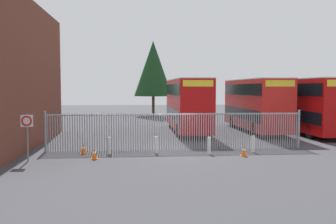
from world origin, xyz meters
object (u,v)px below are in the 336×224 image
(double_decker_bus_behind_fence_left, at_px, (304,103))
(traffic_cone_by_gate, at_px, (83,149))
(bollard_near_right, at_px, (209,145))
(speed_limit_sign_post, at_px, (27,126))
(double_decker_bus_behind_fence_right, at_px, (187,103))
(bollard_near_left, at_px, (109,146))
(traffic_cone_near_kerb, at_px, (94,154))
(traffic_cone_mid_forecourt, at_px, (244,151))
(bollard_center_front, at_px, (156,145))
(double_decker_bus_near_gate, at_px, (255,103))
(bollard_far_right, at_px, (253,144))

(double_decker_bus_behind_fence_left, distance_m, traffic_cone_by_gate, 18.47)
(bollard_near_right, height_order, speed_limit_sign_post, speed_limit_sign_post)
(double_decker_bus_behind_fence_right, xyz_separation_m, bollard_near_left, (-5.78, -9.98, -1.95))
(traffic_cone_near_kerb, distance_m, speed_limit_sign_post, 3.59)
(double_decker_bus_behind_fence_right, distance_m, bollard_near_left, 11.70)
(bollard_near_right, distance_m, traffic_cone_mid_forecourt, 1.94)
(double_decker_bus_behind_fence_left, xyz_separation_m, bollard_center_front, (-12.51, -8.11, -1.95))
(traffic_cone_near_kerb, bearing_deg, traffic_cone_mid_forecourt, 1.08)
(traffic_cone_mid_forecourt, bearing_deg, bollard_near_right, 154.41)
(traffic_cone_by_gate, bearing_deg, traffic_cone_near_kerb, -64.67)
(double_decker_bus_near_gate, height_order, bollard_near_right, double_decker_bus_near_gate)
(bollard_near_right, distance_m, traffic_cone_by_gate, 7.04)
(double_decker_bus_near_gate, distance_m, traffic_cone_near_kerb, 16.77)
(traffic_cone_by_gate, xyz_separation_m, speed_limit_sign_post, (-2.46, -2.03, 1.49))
(bollard_center_front, relative_size, traffic_cone_by_gate, 1.61)
(double_decker_bus_behind_fence_right, distance_m, bollard_center_front, 10.64)
(bollard_near_left, xyz_separation_m, bollard_center_front, (2.60, 0.02, 0.00))
(bollard_near_right, relative_size, speed_limit_sign_post, 0.40)
(double_decker_bus_behind_fence_right, distance_m, traffic_cone_near_kerb, 13.28)
(double_decker_bus_near_gate, bearing_deg, double_decker_bus_behind_fence_right, 178.59)
(double_decker_bus_behind_fence_right, xyz_separation_m, traffic_cone_mid_forecourt, (1.51, -11.26, -2.13))
(traffic_cone_mid_forecourt, bearing_deg, double_decker_bus_near_gate, 68.96)
(bollard_near_right, relative_size, bollard_far_right, 1.00)
(traffic_cone_mid_forecourt, xyz_separation_m, speed_limit_sign_post, (-11.21, -0.52, 1.49))
(bollard_center_front, bearing_deg, traffic_cone_near_kerb, -156.31)
(traffic_cone_by_gate, distance_m, traffic_cone_near_kerb, 1.84)
(traffic_cone_by_gate, relative_size, traffic_cone_mid_forecourt, 1.00)
(double_decker_bus_behind_fence_right, bearing_deg, bollard_far_right, -76.73)
(bollard_center_front, relative_size, speed_limit_sign_post, 0.40)
(bollard_center_front, bearing_deg, traffic_cone_mid_forecourt, -15.35)
(bollard_center_front, distance_m, traffic_cone_by_gate, 4.07)
(double_decker_bus_behind_fence_left, distance_m, double_decker_bus_behind_fence_right, 9.52)
(double_decker_bus_behind_fence_right, relative_size, bollard_near_left, 11.38)
(bollard_near_right, xyz_separation_m, traffic_cone_mid_forecourt, (1.74, -0.83, -0.19))
(bollard_center_front, xyz_separation_m, traffic_cone_mid_forecourt, (4.69, -1.29, -0.19))
(double_decker_bus_behind_fence_left, height_order, double_decker_bus_behind_fence_right, same)
(bollard_near_right, bearing_deg, bollard_far_right, 6.54)
(bollard_center_front, bearing_deg, bollard_near_right, -8.75)
(bollard_near_left, xyz_separation_m, speed_limit_sign_post, (-3.92, -1.79, 1.30))
(double_decker_bus_behind_fence_left, distance_m, traffic_cone_mid_forecourt, 12.41)
(bollard_far_right, bearing_deg, traffic_cone_mid_forecourt, -127.72)
(traffic_cone_by_gate, bearing_deg, traffic_cone_mid_forecourt, -9.79)
(bollard_near_right, bearing_deg, bollard_near_left, 175.49)
(bollard_near_left, distance_m, speed_limit_sign_post, 4.50)
(bollard_near_left, xyz_separation_m, traffic_cone_near_kerb, (-0.67, -1.42, -0.19))
(bollard_far_right, height_order, speed_limit_sign_post, speed_limit_sign_post)
(double_decker_bus_behind_fence_left, relative_size, bollard_far_right, 11.38)
(bollard_near_right, bearing_deg, traffic_cone_mid_forecourt, -25.59)
(bollard_center_front, distance_m, traffic_cone_near_kerb, 3.58)
(double_decker_bus_near_gate, bearing_deg, traffic_cone_near_kerb, -137.37)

